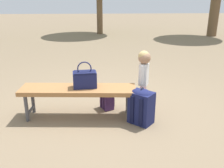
{
  "coord_description": "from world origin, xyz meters",
  "views": [
    {
      "loc": [
        -0.09,
        -3.44,
        1.68
      ],
      "look_at": [
        0.09,
        -0.05,
        0.45
      ],
      "focal_mm": 40.14,
      "sensor_mm": 36.0,
      "label": 1
    }
  ],
  "objects_px": {
    "backpack_large": "(141,105)",
    "backpack_small": "(107,98)",
    "child_standing": "(144,71)",
    "handbag": "(85,79)",
    "park_bench": "(78,91)"
  },
  "relations": [
    {
      "from": "park_bench",
      "to": "child_standing",
      "type": "xyz_separation_m",
      "value": [
        0.96,
        0.25,
        0.21
      ]
    },
    {
      "from": "handbag",
      "to": "backpack_large",
      "type": "height_order",
      "value": "handbag"
    },
    {
      "from": "park_bench",
      "to": "backpack_large",
      "type": "bearing_deg",
      "value": -14.12
    },
    {
      "from": "backpack_large",
      "to": "handbag",
      "type": "bearing_deg",
      "value": 163.01
    },
    {
      "from": "backpack_large",
      "to": "backpack_small",
      "type": "bearing_deg",
      "value": 132.8
    },
    {
      "from": "backpack_small",
      "to": "child_standing",
      "type": "bearing_deg",
      "value": -2.03
    },
    {
      "from": "handbag",
      "to": "backpack_small",
      "type": "distance_m",
      "value": 0.57
    },
    {
      "from": "backpack_large",
      "to": "backpack_small",
      "type": "xyz_separation_m",
      "value": [
        -0.45,
        0.49,
        -0.09
      ]
    },
    {
      "from": "child_standing",
      "to": "backpack_small",
      "type": "xyz_separation_m",
      "value": [
        -0.55,
        0.02,
        -0.43
      ]
    },
    {
      "from": "handbag",
      "to": "backpack_small",
      "type": "xyz_separation_m",
      "value": [
        0.31,
        0.25,
        -0.4
      ]
    },
    {
      "from": "backpack_small",
      "to": "park_bench",
      "type": "bearing_deg",
      "value": -146.71
    },
    {
      "from": "handbag",
      "to": "child_standing",
      "type": "bearing_deg",
      "value": 15.18
    },
    {
      "from": "handbag",
      "to": "backpack_large",
      "type": "distance_m",
      "value": 0.86
    },
    {
      "from": "child_standing",
      "to": "backpack_small",
      "type": "height_order",
      "value": "child_standing"
    },
    {
      "from": "handbag",
      "to": "backpack_large",
      "type": "bearing_deg",
      "value": -16.99
    }
  ]
}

